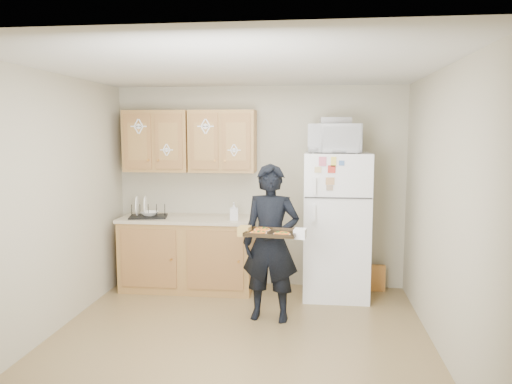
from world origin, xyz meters
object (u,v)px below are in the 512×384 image
microwave (335,138)px  person (271,243)px  refrigerator (336,225)px  dish_rack (148,210)px  baking_tray (272,233)px

microwave → person: bearing=-128.9°
refrigerator → microwave: 1.02m
refrigerator → microwave: bearing=-128.7°
person → microwave: size_ratio=2.70×
person → microwave: 1.47m
microwave → dish_rack: bearing=179.8°
person → baking_tray: 0.34m
refrigerator → baking_tray: 1.32m
microwave → refrigerator: bearing=52.2°
dish_rack → refrigerator: bearing=0.2°
person → microwave: bearing=57.0°
refrigerator → microwave: microwave is taller
baking_tray → person: bearing=103.7°
person → refrigerator: bearing=57.1°
dish_rack → microwave: bearing=-1.1°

